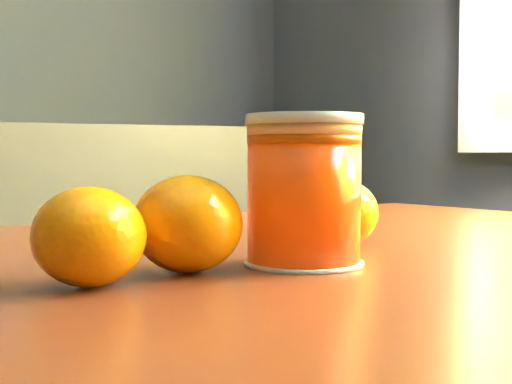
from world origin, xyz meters
name	(u,v)px	position (x,y,z in m)	size (l,w,h in m)	color
table	(297,365)	(0.99, 0.17, 0.66)	(1.13, 0.89, 0.76)	maroon
juice_glass	(304,191)	(0.96, 0.10, 0.81)	(0.08, 0.08, 0.11)	#E13804
orange_front	(188,224)	(0.87, 0.11, 0.79)	(0.07, 0.07, 0.07)	orange
orange_back	(340,213)	(1.04, 0.18, 0.79)	(0.07, 0.07, 0.06)	orange
orange_extra	(89,237)	(0.80, 0.08, 0.79)	(0.07, 0.07, 0.06)	orange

